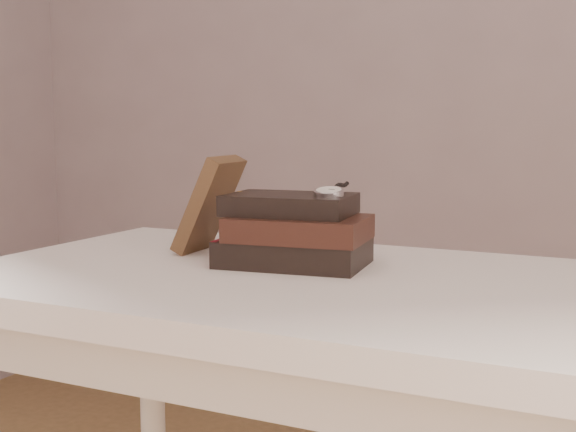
% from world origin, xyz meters
% --- Properties ---
extents(table, '(1.00, 0.60, 0.75)m').
position_xyz_m(table, '(0.00, 0.35, 0.66)').
color(table, white).
rests_on(table, ground).
extents(book_stack, '(0.24, 0.17, 0.11)m').
position_xyz_m(book_stack, '(-0.04, 0.41, 0.80)').
color(book_stack, black).
rests_on(book_stack, table).
extents(journal, '(0.10, 0.11, 0.16)m').
position_xyz_m(journal, '(-0.21, 0.45, 0.83)').
color(journal, '#3B2616').
rests_on(journal, table).
extents(pocket_watch, '(0.05, 0.15, 0.02)m').
position_xyz_m(pocket_watch, '(0.02, 0.41, 0.87)').
color(pocket_watch, silver).
rests_on(pocket_watch, book_stack).
extents(eyeglasses, '(0.10, 0.11, 0.04)m').
position_xyz_m(eyeglasses, '(-0.12, 0.47, 0.81)').
color(eyeglasses, silver).
rests_on(eyeglasses, book_stack).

